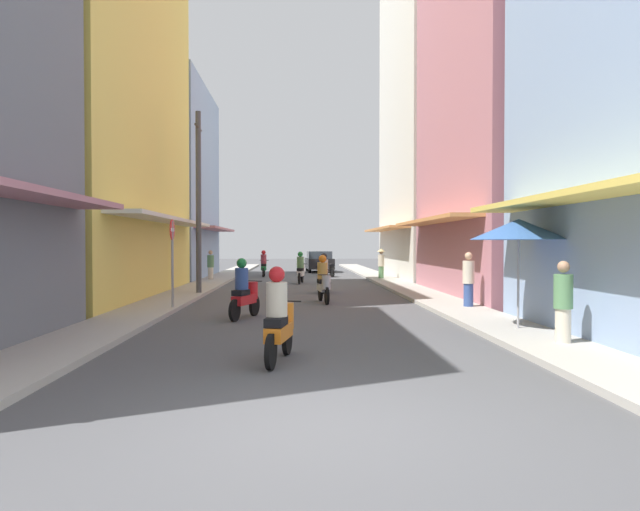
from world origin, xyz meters
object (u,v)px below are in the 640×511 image
(motorbike_white, at_px, (301,269))
(pedestrian_far, at_px, (563,305))
(motorbike_blue, at_px, (324,275))
(motorbike_red, at_px, (244,292))
(street_sign_no_entry, at_px, (172,252))
(pedestrian_midway, at_px, (211,266))
(motorbike_silver, at_px, (323,281))
(vendor_umbrella, at_px, (519,229))
(utility_pole, at_px, (198,202))
(motorbike_orange, at_px, (279,319))
(parked_car, at_px, (319,261))
(pedestrian_crossing, at_px, (381,262))
(motorbike_black, at_px, (328,268))
(pedestrian_foreground, at_px, (468,281))
(motorbike_green, at_px, (264,265))

(motorbike_white, relative_size, pedestrian_far, 1.11)
(motorbike_white, bearing_deg, motorbike_blue, -80.85)
(motorbike_blue, height_order, motorbike_red, same)
(pedestrian_far, xyz_separation_m, street_sign_no_entry, (-8.49, 6.27, 0.90))
(motorbike_white, distance_m, street_sign_no_entry, 12.22)
(pedestrian_midway, bearing_deg, street_sign_no_entry, -86.16)
(motorbike_silver, bearing_deg, vendor_umbrella, -59.66)
(motorbike_blue, bearing_deg, utility_pole, -166.66)
(motorbike_orange, distance_m, parked_car, 30.61)
(motorbike_red, distance_m, street_sign_no_entry, 2.99)
(pedestrian_far, distance_m, pedestrian_crossing, 20.13)
(motorbike_black, bearing_deg, motorbike_white, -105.71)
(motorbike_black, xyz_separation_m, vendor_umbrella, (2.95, -21.87, 1.75))
(pedestrian_foreground, bearing_deg, motorbike_silver, 149.65)
(motorbike_red, bearing_deg, pedestrian_crossing, 69.36)
(parked_car, bearing_deg, pedestrian_midway, -120.84)
(motorbike_black, bearing_deg, utility_pole, -113.94)
(motorbike_red, relative_size, vendor_umbrella, 0.70)
(parked_car, height_order, pedestrian_foreground, pedestrian_foreground)
(motorbike_orange, height_order, motorbike_white, same)
(vendor_umbrella, xyz_separation_m, utility_pole, (-8.48, 9.42, 1.27))
(pedestrian_midway, xyz_separation_m, street_sign_no_entry, (0.89, -13.22, 0.91))
(motorbike_red, height_order, motorbike_black, motorbike_red)
(motorbike_green, relative_size, motorbike_red, 1.04)
(pedestrian_foreground, xyz_separation_m, street_sign_no_entry, (-8.59, 0.12, 0.86))
(motorbike_blue, relative_size, vendor_umbrella, 0.73)
(pedestrian_foreground, height_order, utility_pole, utility_pole)
(motorbike_green, relative_size, parked_car, 0.43)
(vendor_umbrella, bearing_deg, motorbike_red, 156.51)
(vendor_umbrella, height_order, utility_pole, utility_pole)
(motorbike_white, height_order, vendor_umbrella, vendor_umbrella)
(motorbike_blue, height_order, motorbike_orange, same)
(pedestrian_far, bearing_deg, motorbike_green, 105.98)
(pedestrian_far, bearing_deg, utility_pole, 127.27)
(street_sign_no_entry, bearing_deg, vendor_umbrella, -27.73)
(parked_car, xyz_separation_m, pedestrian_foreground, (3.46, -23.42, 0.11))
(motorbike_red, distance_m, vendor_umbrella, 6.89)
(pedestrian_far, distance_m, pedestrian_midway, 21.63)
(motorbike_red, relative_size, pedestrian_crossing, 1.02)
(utility_pole, bearing_deg, motorbike_green, 82.45)
(utility_pole, bearing_deg, motorbike_silver, -30.79)
(motorbike_red, bearing_deg, street_sign_no_entry, 142.12)
(vendor_umbrella, bearing_deg, motorbike_black, 97.69)
(motorbike_black, xyz_separation_m, utility_pole, (-5.53, -12.45, 3.02))
(utility_pole, bearing_deg, motorbike_red, -71.00)
(motorbike_red, distance_m, pedestrian_crossing, 16.65)
(motorbike_silver, distance_m, motorbike_red, 4.60)
(motorbike_red, distance_m, utility_pole, 7.67)
(motorbike_blue, bearing_deg, vendor_umbrella, -70.50)
(pedestrian_crossing, distance_m, street_sign_no_entry, 16.06)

